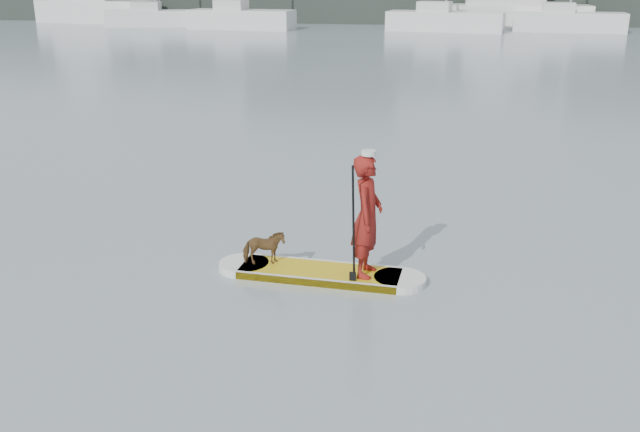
% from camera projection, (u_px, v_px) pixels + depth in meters
% --- Properties ---
extents(ground, '(140.00, 140.00, 0.00)m').
position_uv_depth(ground, '(380.00, 209.00, 14.28)').
color(ground, slate).
rests_on(ground, ground).
extents(paddleboard, '(3.29, 0.97, 0.12)m').
position_uv_depth(paddleboard, '(320.00, 273.00, 11.11)').
color(paddleboard, gold).
rests_on(paddleboard, ground).
extents(paddler, '(0.50, 0.72, 1.87)m').
position_uv_depth(paddler, '(367.00, 216.00, 10.62)').
color(paddler, maroon).
rests_on(paddler, paddleboard).
extents(white_cap, '(0.22, 0.22, 0.07)m').
position_uv_depth(white_cap, '(369.00, 153.00, 10.30)').
color(white_cap, silver).
rests_on(white_cap, paddler).
extents(dog, '(0.72, 0.48, 0.55)m').
position_uv_depth(dog, '(264.00, 248.00, 11.19)').
color(dog, brown).
rests_on(dog, paddleboard).
extents(paddle, '(0.10, 0.30, 2.00)m').
position_uv_depth(paddle, '(353.00, 238.00, 10.46)').
color(paddle, black).
rests_on(paddle, ground).
extents(sailboat_b, '(8.41, 3.91, 12.03)m').
position_uv_depth(sailboat_b, '(156.00, 16.00, 59.28)').
color(sailboat_b, silver).
rests_on(sailboat_b, ground).
extents(sailboat_c, '(8.56, 3.55, 11.97)m').
position_uv_depth(sailboat_c, '(241.00, 18.00, 56.61)').
color(sailboat_c, silver).
rests_on(sailboat_c, ground).
extents(sailboat_d, '(9.15, 4.14, 13.01)m').
position_uv_depth(sailboat_d, '(444.00, 19.00, 54.69)').
color(sailboat_d, silver).
rests_on(sailboat_d, ground).
extents(sailboat_e, '(8.39, 3.28, 11.91)m').
position_uv_depth(sailboat_e, '(568.00, 20.00, 54.30)').
color(sailboat_e, silver).
rests_on(sailboat_e, ground).
extents(motor_yacht_a, '(11.24, 3.59, 6.72)m').
position_uv_depth(motor_yacht_a, '(512.00, 4.00, 57.27)').
color(motor_yacht_a, silver).
rests_on(motor_yacht_a, ground).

